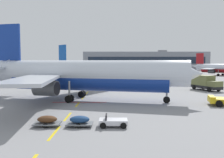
# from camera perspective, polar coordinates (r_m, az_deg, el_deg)

# --- Properties ---
(ground) EXTENTS (400.00, 400.00, 0.00)m
(ground) POSITION_cam_1_polar(r_m,az_deg,el_deg) (55.20, 18.13, -2.23)
(ground) COLOR gray
(apron_paint_markings) EXTENTS (8.00, 97.19, 0.01)m
(apron_paint_markings) POSITION_cam_1_polar(r_m,az_deg,el_deg) (50.86, -5.46, -2.56)
(apron_paint_markings) COLOR yellow
(apron_paint_markings) RESTS_ON ground
(airliner_foreground) EXTENTS (34.53, 33.72, 12.20)m
(airliner_foreground) POSITION_cam_1_polar(r_m,az_deg,el_deg) (36.48, -6.75, 1.01)
(airliner_foreground) COLOR silver
(airliner_foreground) RESTS_ON ground
(airliner_mid_left) EXTENTS (23.46, 25.46, 10.10)m
(airliner_mid_left) POSITION_cam_1_polar(r_m,az_deg,el_deg) (111.75, 25.54, 2.37)
(airliner_mid_left) COLOR silver
(airliner_mid_left) RESTS_ON ground
(airliner_far_center) EXTENTS (28.53, 29.10, 12.02)m
(airliner_far_center) POSITION_cam_1_polar(r_m,az_deg,el_deg) (96.47, -16.15, 2.77)
(airliner_far_center) COLOR silver
(airliner_far_center) RESTS_ON ground
(catering_truck) EXTENTS (4.69, 7.40, 3.14)m
(catering_truck) POSITION_cam_1_polar(r_m,az_deg,el_deg) (53.01, 21.78, -0.78)
(catering_truck) COLOR black
(catering_truck) RESTS_ON ground
(baggage_train) EXTENTS (8.63, 1.70, 1.14)m
(baggage_train) POSITION_cam_1_polar(r_m,az_deg,el_deg) (22.03, -7.83, -10.08)
(baggage_train) COLOR silver
(baggage_train) RESTS_ON ground
(terminal_satellite) EXTENTS (89.58, 23.68, 14.89)m
(terminal_satellite) POSITION_cam_1_polar(r_m,az_deg,el_deg) (177.96, 7.90, 4.33)
(terminal_satellite) COLOR gray
(terminal_satellite) RESTS_ON ground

